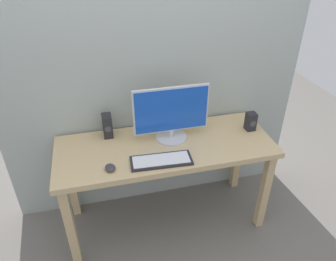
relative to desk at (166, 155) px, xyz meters
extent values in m
plane|color=slate|center=(0.00, 0.00, -0.67)|extent=(6.00, 6.00, 0.00)
cube|color=#9EA8A3|center=(0.00, 0.35, 0.83)|extent=(2.40, 0.04, 3.00)
cube|color=tan|center=(0.00, 0.00, 0.08)|extent=(1.59, 0.62, 0.04)
cube|color=tan|center=(-0.74, -0.25, -0.31)|extent=(0.06, 0.06, 0.72)
cube|color=tan|center=(0.74, -0.25, -0.31)|extent=(0.06, 0.06, 0.72)
cube|color=tan|center=(-0.74, 0.25, -0.31)|extent=(0.06, 0.06, 0.72)
cube|color=tan|center=(0.74, 0.25, -0.31)|extent=(0.06, 0.06, 0.72)
cylinder|color=silver|center=(0.06, 0.07, 0.11)|extent=(0.23, 0.23, 0.02)
cylinder|color=silver|center=(0.06, 0.07, 0.14)|extent=(0.04, 0.04, 0.06)
cube|color=silver|center=(0.06, 0.09, 0.34)|extent=(0.56, 0.02, 0.35)
cube|color=blue|center=(0.06, 0.07, 0.34)|extent=(0.53, 0.01, 0.33)
cube|color=#232328|center=(-0.08, -0.19, 0.11)|extent=(0.43, 0.18, 0.02)
cube|color=silver|center=(-0.08, -0.19, 0.12)|extent=(0.39, 0.15, 0.00)
ellipsoid|color=#333338|center=(-0.42, -0.19, 0.11)|extent=(0.08, 0.10, 0.03)
cube|color=#232328|center=(0.69, 0.05, 0.17)|extent=(0.07, 0.07, 0.14)
cylinder|color=#3F3F44|center=(0.69, 0.01, 0.17)|extent=(0.05, 0.00, 0.05)
cube|color=#232328|center=(-0.39, 0.22, 0.19)|extent=(0.07, 0.10, 0.18)
cylinder|color=#3F3F44|center=(-0.39, 0.17, 0.19)|extent=(0.05, 0.00, 0.05)
camera|label=1|loc=(-0.44, -1.86, 1.43)|focal=33.96mm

